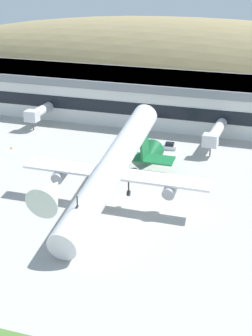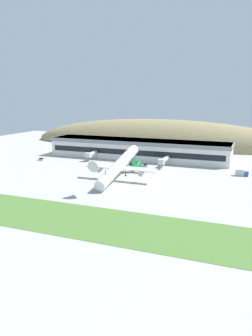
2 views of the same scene
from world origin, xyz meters
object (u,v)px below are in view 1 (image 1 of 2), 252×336
at_px(terminal_building, 147,95).
at_px(cargo_airplane, 112,170).
at_px(jetway_1, 215,133).
at_px(jetway_0, 38,112).
at_px(traffic_cone_0, 11,148).
at_px(service_car_2, 169,147).
at_px(service_car_0, 135,143).

height_order(terminal_building, cargo_airplane, cargo_airplane).
relative_size(jetway_1, cargo_airplane, 0.30).
height_order(jetway_0, jetway_1, same).
distance_m(jetway_0, traffic_cone_0, 18.75).
bearing_deg(jetway_1, service_car_2, -159.95).
xyz_separation_m(terminal_building, traffic_cone_0, (-22.93, -35.74, -6.60)).
height_order(jetway_0, cargo_airplane, cargo_airplane).
bearing_deg(service_car_0, jetway_0, 168.19).
distance_m(jetway_1, traffic_cone_0, 48.73).
height_order(jetway_1, service_car_0, jetway_1).
bearing_deg(jetway_1, cargo_airplane, -106.79).
height_order(terminal_building, jetway_0, terminal_building).
xyz_separation_m(jetway_0, service_car_0, (29.40, -6.15, -3.41)).
xyz_separation_m(service_car_2, traffic_cone_0, (-35.82, -12.07, -0.42)).
relative_size(terminal_building, jetway_1, 7.24).
bearing_deg(service_car_2, terminal_building, 118.57).
distance_m(terminal_building, service_car_0, 24.84).
distance_m(terminal_building, cargo_airplane, 59.33).
bearing_deg(cargo_airplane, jetway_0, 131.86).
bearing_deg(cargo_airplane, service_car_2, 87.68).
relative_size(service_car_0, service_car_2, 0.98).
height_order(service_car_0, traffic_cone_0, service_car_0).
relative_size(jetway_0, traffic_cone_0, 20.00).
xyz_separation_m(terminal_building, service_car_0, (4.40, -23.62, -6.30)).
relative_size(jetway_0, service_car_2, 3.10).
distance_m(jetway_0, cargo_airplane, 54.78).
bearing_deg(traffic_cone_0, cargo_airplane, -33.13).
xyz_separation_m(cargo_airplane, service_car_2, (1.40, 34.53, -6.54)).
distance_m(terminal_building, service_car_2, 27.66).
height_order(cargo_airplane, traffic_cone_0, cargo_airplane).
relative_size(terminal_building, service_car_2, 31.54).
bearing_deg(traffic_cone_0, service_car_2, 18.62).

